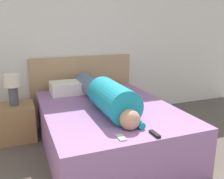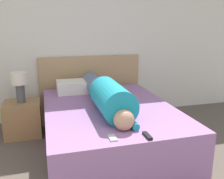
{
  "view_description": "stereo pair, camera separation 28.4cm",
  "coord_description": "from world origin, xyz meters",
  "px_view_note": "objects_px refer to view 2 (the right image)",
  "views": [
    {
      "loc": [
        -1.07,
        -0.33,
        1.51
      ],
      "look_at": [
        -0.06,
        2.23,
        0.79
      ],
      "focal_mm": 40.0,
      "sensor_mm": 36.0,
      "label": 1
    },
    {
      "loc": [
        -0.8,
        -0.42,
        1.51
      ],
      "look_at": [
        -0.06,
        2.23,
        0.79
      ],
      "focal_mm": 40.0,
      "sensor_mm": 36.0,
      "label": 2
    }
  ],
  "objects_px": {
    "person_lying": "(106,95)",
    "cell_phone": "(112,138)",
    "tv_remote": "(147,136)",
    "pillow_near_headboard": "(76,86)",
    "bed": "(109,127)",
    "table_lamp": "(20,83)",
    "nightstand": "(23,119)"
  },
  "relations": [
    {
      "from": "pillow_near_headboard",
      "to": "tv_remote",
      "type": "bearing_deg",
      "value": -76.42
    },
    {
      "from": "person_lying",
      "to": "pillow_near_headboard",
      "type": "distance_m",
      "value": 0.84
    },
    {
      "from": "pillow_near_headboard",
      "to": "tv_remote",
      "type": "xyz_separation_m",
      "value": [
        0.41,
        -1.69,
        -0.07
      ]
    },
    {
      "from": "bed",
      "to": "cell_phone",
      "type": "distance_m",
      "value": 0.93
    },
    {
      "from": "bed",
      "to": "cell_phone",
      "type": "height_order",
      "value": "cell_phone"
    },
    {
      "from": "person_lying",
      "to": "cell_phone",
      "type": "relative_size",
      "value": 13.72
    },
    {
      "from": "person_lying",
      "to": "tv_remote",
      "type": "distance_m",
      "value": 0.92
    },
    {
      "from": "tv_remote",
      "to": "cell_phone",
      "type": "distance_m",
      "value": 0.31
    },
    {
      "from": "bed",
      "to": "table_lamp",
      "type": "relative_size",
      "value": 4.93
    },
    {
      "from": "cell_phone",
      "to": "bed",
      "type": "bearing_deg",
      "value": 77.31
    },
    {
      "from": "tv_remote",
      "to": "cell_phone",
      "type": "xyz_separation_m",
      "value": [
        -0.31,
        0.06,
        -0.01
      ]
    },
    {
      "from": "nightstand",
      "to": "tv_remote",
      "type": "distance_m",
      "value": 2.0
    },
    {
      "from": "nightstand",
      "to": "tv_remote",
      "type": "bearing_deg",
      "value": -53.5
    },
    {
      "from": "person_lying",
      "to": "pillow_near_headboard",
      "type": "relative_size",
      "value": 3.28
    },
    {
      "from": "table_lamp",
      "to": "person_lying",
      "type": "relative_size",
      "value": 0.23
    },
    {
      "from": "bed",
      "to": "tv_remote",
      "type": "xyz_separation_m",
      "value": [
        0.11,
        -0.92,
        0.28
      ]
    },
    {
      "from": "bed",
      "to": "person_lying",
      "type": "distance_m",
      "value": 0.43
    },
    {
      "from": "table_lamp",
      "to": "pillow_near_headboard",
      "type": "relative_size",
      "value": 0.76
    },
    {
      "from": "nightstand",
      "to": "cell_phone",
      "type": "xyz_separation_m",
      "value": [
        0.86,
        -1.53,
        0.31
      ]
    },
    {
      "from": "bed",
      "to": "pillow_near_headboard",
      "type": "relative_size",
      "value": 3.76
    },
    {
      "from": "nightstand",
      "to": "tv_remote",
      "type": "height_order",
      "value": "tv_remote"
    },
    {
      "from": "nightstand",
      "to": "table_lamp",
      "type": "distance_m",
      "value": 0.51
    },
    {
      "from": "bed",
      "to": "nightstand",
      "type": "xyz_separation_m",
      "value": [
        -1.06,
        0.66,
        -0.03
      ]
    },
    {
      "from": "table_lamp",
      "to": "person_lying",
      "type": "height_order",
      "value": "person_lying"
    },
    {
      "from": "bed",
      "to": "table_lamp",
      "type": "xyz_separation_m",
      "value": [
        -1.06,
        0.66,
        0.48
      ]
    },
    {
      "from": "bed",
      "to": "nightstand",
      "type": "distance_m",
      "value": 1.25
    },
    {
      "from": "person_lying",
      "to": "tv_remote",
      "type": "relative_size",
      "value": 11.89
    },
    {
      "from": "person_lying",
      "to": "cell_phone",
      "type": "bearing_deg",
      "value": -100.44
    },
    {
      "from": "person_lying",
      "to": "cell_phone",
      "type": "distance_m",
      "value": 0.86
    },
    {
      "from": "table_lamp",
      "to": "cell_phone",
      "type": "height_order",
      "value": "table_lamp"
    },
    {
      "from": "tv_remote",
      "to": "cell_phone",
      "type": "height_order",
      "value": "tv_remote"
    },
    {
      "from": "table_lamp",
      "to": "pillow_near_headboard",
      "type": "bearing_deg",
      "value": 7.92
    }
  ]
}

